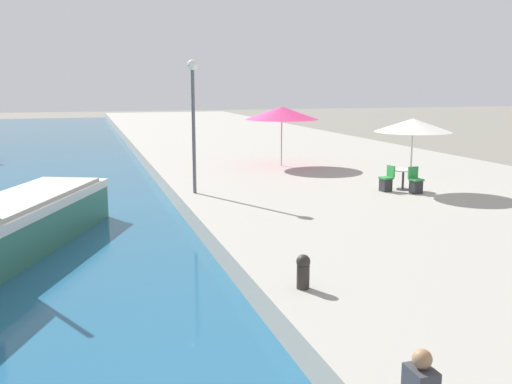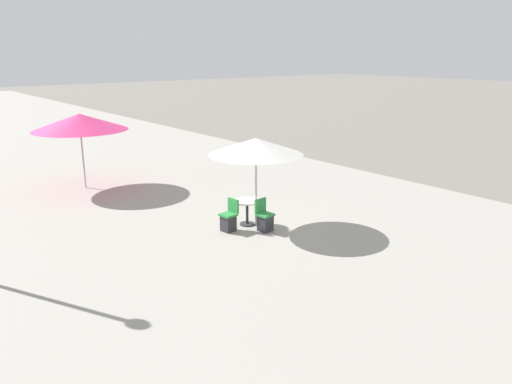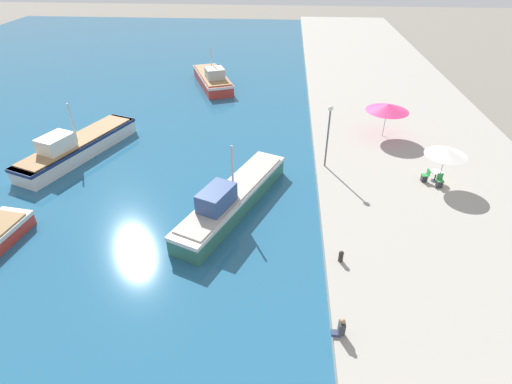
% 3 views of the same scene
% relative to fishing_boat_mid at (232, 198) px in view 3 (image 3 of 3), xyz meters
% --- Properties ---
extents(water_basin, '(56.00, 90.00, 0.04)m').
position_rel_fishing_boat_mid_xyz_m(water_basin, '(-22.53, 19.36, -0.89)').
color(water_basin, '#235B7F').
rests_on(water_basin, ground_plane).
extents(quay_promenade, '(16.00, 90.00, 0.62)m').
position_rel_fishing_boat_mid_xyz_m(quay_promenade, '(13.47, 19.36, -0.61)').
color(quay_promenade, '#A39E93').
rests_on(quay_promenade, ground_plane).
extents(fishing_boat_mid, '(6.20, 10.96, 4.43)m').
position_rel_fishing_boat_mid_xyz_m(fishing_boat_mid, '(0.00, 0.00, 0.00)').
color(fishing_boat_mid, '#33705B').
rests_on(fishing_boat_mid, water_basin).
extents(fishing_boat_far, '(6.00, 10.93, 4.26)m').
position_rel_fishing_boat_mid_xyz_m(fishing_boat_far, '(-12.90, 6.27, -0.03)').
color(fishing_boat_far, silver).
rests_on(fishing_boat_far, water_basin).
extents(fishing_boat_distant, '(5.89, 9.37, 4.20)m').
position_rel_fishing_boat_mid_xyz_m(fishing_boat_distant, '(-5.17, 23.67, -0.04)').
color(fishing_boat_distant, red).
rests_on(fishing_boat_distant, water_basin).
extents(cafe_umbrella_pink, '(2.69, 2.69, 2.56)m').
position_rel_fishing_boat_mid_xyz_m(cafe_umbrella_pink, '(13.58, 3.35, 2.03)').
color(cafe_umbrella_pink, '#B7B7B7').
rests_on(cafe_umbrella_pink, quay_promenade).
extents(cafe_umbrella_white, '(3.40, 3.40, 2.75)m').
position_rel_fishing_boat_mid_xyz_m(cafe_umbrella_white, '(11.25, 10.59, 2.15)').
color(cafe_umbrella_white, '#B7B7B7').
rests_on(cafe_umbrella_white, quay_promenade).
extents(cafe_table, '(0.80, 0.80, 0.74)m').
position_rel_fishing_boat_mid_xyz_m(cafe_table, '(13.40, 3.53, 0.24)').
color(cafe_table, '#333338').
rests_on(cafe_table, quay_promenade).
extents(cafe_chair_left, '(0.48, 0.45, 0.91)m').
position_rel_fishing_boat_mid_xyz_m(cafe_chair_left, '(12.68, 3.45, 0.03)').
color(cafe_chair_left, '#2D2D33').
rests_on(cafe_chair_left, quay_promenade).
extents(cafe_chair_right, '(0.44, 0.46, 0.91)m').
position_rel_fishing_boat_mid_xyz_m(cafe_chair_right, '(13.46, 2.81, 0.03)').
color(cafe_chair_right, '#2D2D33').
rests_on(cafe_chair_right, quay_promenade).
extents(person_at_quay, '(0.53, 0.36, 0.98)m').
position_rel_fishing_boat_mid_xyz_m(person_at_quay, '(5.74, -9.40, 0.13)').
color(person_at_quay, '#333D5B').
rests_on(person_at_quay, quay_promenade).
extents(mooring_bollard, '(0.26, 0.26, 0.65)m').
position_rel_fishing_boat_mid_xyz_m(mooring_bollard, '(6.23, -4.86, 0.05)').
color(mooring_bollard, '#2D2823').
rests_on(mooring_bollard, quay_promenade).
extents(lamppost, '(0.36, 0.36, 4.56)m').
position_rel_fishing_boat_mid_xyz_m(lamppost, '(6.10, 5.09, 2.80)').
color(lamppost, '#565B60').
rests_on(lamppost, quay_promenade).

